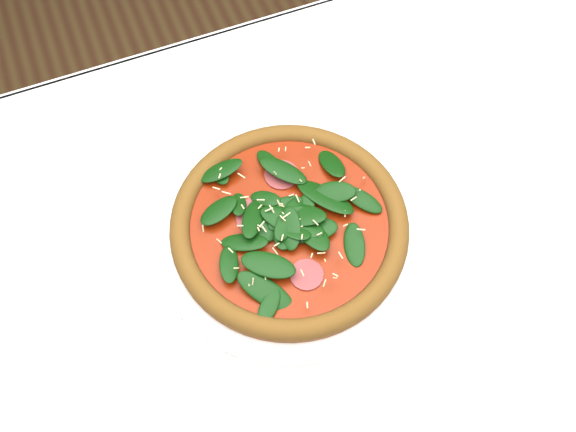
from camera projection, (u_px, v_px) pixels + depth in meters
name	position (u px, v px, depth m)	size (l,w,h in m)	color
ground	(310.00, 376.00, 1.52)	(6.00, 6.00, 0.00)	brown
dining_table	(323.00, 268.00, 0.94)	(1.21, 0.81, 0.75)	white
plate	(289.00, 230.00, 0.85)	(0.36, 0.36, 0.02)	silver
pizza	(289.00, 223.00, 0.83)	(0.33, 0.33, 0.04)	brown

